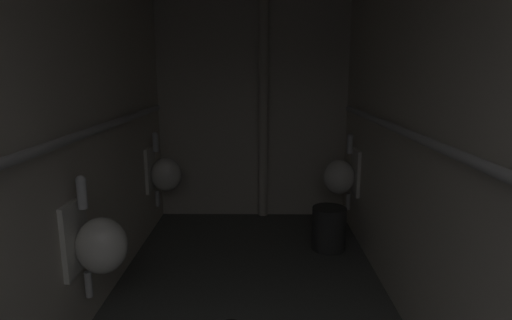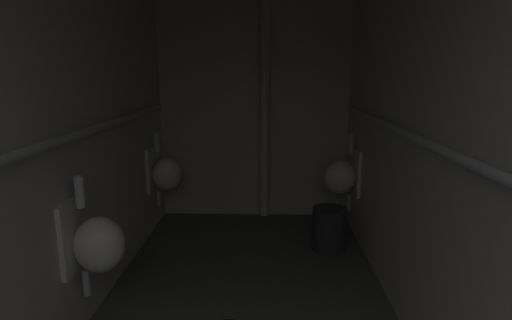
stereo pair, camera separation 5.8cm
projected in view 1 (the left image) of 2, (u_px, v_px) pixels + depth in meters
wall_left at (62, 145)px, 2.36m from camera, size 0.06×4.46×2.36m
wall_right at (431, 146)px, 2.34m from camera, size 0.06×4.46×2.36m
wall_back at (253, 110)px, 4.50m from camera, size 2.16×0.06×2.36m
urinal_left_mid at (98, 244)px, 2.44m from camera, size 0.32×0.30×0.76m
urinal_left_far at (164, 173)px, 4.11m from camera, size 0.32×0.30×0.76m
urinal_right_mid at (341, 176)px, 4.02m from camera, size 0.32×0.30×0.76m
supply_pipe_left at (79, 136)px, 2.38m from camera, size 0.06×3.73×0.06m
supply_pipe_right at (415, 137)px, 2.34m from camera, size 0.06×3.62×0.06m
standpipe_back_wall at (263, 111)px, 4.39m from camera, size 0.10×0.10×2.31m
waste_bin at (329, 228)px, 3.77m from camera, size 0.31×0.31×0.39m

